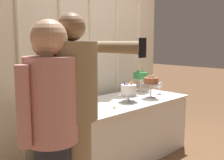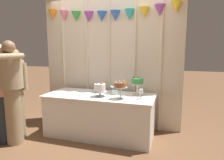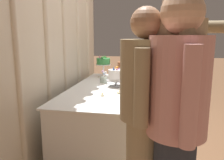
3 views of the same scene
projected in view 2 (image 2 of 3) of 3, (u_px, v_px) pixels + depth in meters
The scene contains 13 objects.
ground_plane at pixel (98, 137), 3.48m from camera, with size 24.00×24.00×0.00m, color brown.
draped_curtain at pixel (109, 54), 3.85m from camera, with size 2.77×0.19×2.56m.
cake_table at pixel (100, 115), 3.51m from camera, with size 1.90×0.83×0.74m.
cake_display_leftmost at pixel (100, 89), 3.31m from camera, with size 0.24×0.24×0.26m.
cake_display_center at pixel (120, 86), 3.14m from camera, with size 0.23×0.23×0.30m.
cake_display_rightmost at pixel (137, 82), 3.40m from camera, with size 0.22×0.22×0.34m.
wine_glass at pixel (141, 92), 3.15m from camera, with size 0.07×0.07×0.16m.
flower_vase at pixel (114, 91), 3.45m from camera, with size 0.12×0.10×0.17m.
tealight_far_left at pixel (76, 93), 3.53m from camera, with size 0.04×0.04×0.04m.
tealight_near_left at pixel (79, 96), 3.34m from camera, with size 0.05×0.05×0.04m.
guest_man_pink_jacket at pixel (16, 90), 3.33m from camera, with size 0.47×0.32×1.54m.
guest_girl_blue_dress at pixel (12, 89), 3.11m from camera, with size 0.51×0.65×1.66m.
guest_man_dark_suit at pixel (2, 90), 3.16m from camera, with size 0.51×0.40×1.60m.
Camera 2 is at (1.22, -3.06, 1.52)m, focal length 31.73 mm.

